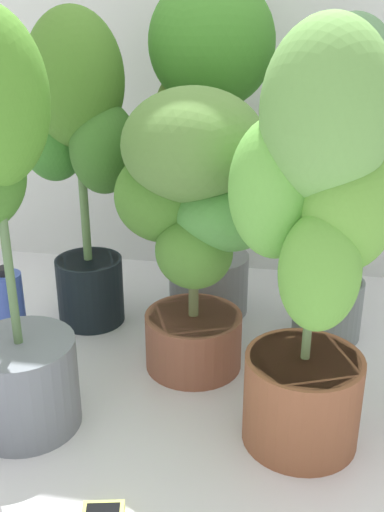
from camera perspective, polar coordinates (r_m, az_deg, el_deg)
name	(u,v)px	position (r m, az deg, el deg)	size (l,w,h in m)	color
ground_plane	(184,400)	(1.53, -0.77, -13.60)	(8.00, 8.00, 0.00)	silver
potted_plant_front_right	(313,232)	(1.19, 11.44, 2.26)	(0.39, 0.35, 0.90)	brown
potted_plant_back_center	(207,109)	(1.76, 1.47, 13.79)	(0.38, 0.32, 1.00)	gray
potted_plant_back_right	(344,158)	(1.65, 14.26, 9.03)	(0.39, 0.33, 0.90)	slate
potted_plant_back_left	(79,138)	(1.72, -10.76, 10.95)	(0.41, 0.34, 0.92)	black
potted_plant_center	(193,206)	(1.47, 0.11, 4.78)	(0.50, 0.40, 0.74)	brown
nutrient_bottle	(10,308)	(1.80, -16.98, -4.73)	(0.09, 0.09, 0.24)	#415DC5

